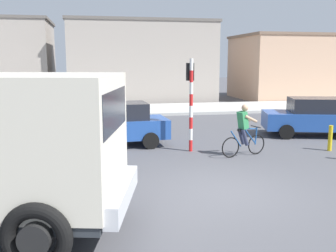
{
  "coord_description": "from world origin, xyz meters",
  "views": [
    {
      "loc": [
        -3.0,
        -8.67,
        3.14
      ],
      "look_at": [
        -0.78,
        2.5,
        1.2
      ],
      "focal_mm": 41.35,
      "sensor_mm": 36.0,
      "label": 1
    }
  ],
  "objects_px": {
    "car_red_near": "(114,124)",
    "car_far_side": "(314,117)",
    "cyclist": "(244,130)",
    "traffic_light_pole": "(191,92)",
    "bollard_far": "(330,138)",
    "pedestrian_near_kerb": "(48,109)"
  },
  "relations": [
    {
      "from": "car_red_near",
      "to": "car_far_side",
      "type": "bearing_deg",
      "value": 2.19
    },
    {
      "from": "car_red_near",
      "to": "car_far_side",
      "type": "distance_m",
      "value": 8.34
    },
    {
      "from": "car_red_near",
      "to": "pedestrian_near_kerb",
      "type": "xyz_separation_m",
      "value": [
        -2.82,
        4.97,
        0.03
      ]
    },
    {
      "from": "bollard_far",
      "to": "traffic_light_pole",
      "type": "bearing_deg",
      "value": 168.62
    },
    {
      "from": "bollard_far",
      "to": "cyclist",
      "type": "bearing_deg",
      "value": -177.93
    },
    {
      "from": "cyclist",
      "to": "pedestrian_near_kerb",
      "type": "height_order",
      "value": "cyclist"
    },
    {
      "from": "cyclist",
      "to": "pedestrian_near_kerb",
      "type": "xyz_separation_m",
      "value": [
        -6.92,
        7.37,
        -0.02
      ]
    },
    {
      "from": "traffic_light_pole",
      "to": "pedestrian_near_kerb",
      "type": "xyz_separation_m",
      "value": [
        -5.39,
        6.29,
        -1.22
      ]
    },
    {
      "from": "traffic_light_pole",
      "to": "car_red_near",
      "type": "distance_m",
      "value": 3.15
    },
    {
      "from": "pedestrian_near_kerb",
      "to": "traffic_light_pole",
      "type": "bearing_deg",
      "value": -49.42
    },
    {
      "from": "traffic_light_pole",
      "to": "bollard_far",
      "type": "height_order",
      "value": "traffic_light_pole"
    },
    {
      "from": "cyclist",
      "to": "traffic_light_pole",
      "type": "bearing_deg",
      "value": 144.76
    },
    {
      "from": "cyclist",
      "to": "car_far_side",
      "type": "xyz_separation_m",
      "value": [
        4.23,
        2.73,
        -0.05
      ]
    },
    {
      "from": "cyclist",
      "to": "car_far_side",
      "type": "distance_m",
      "value": 5.03
    },
    {
      "from": "pedestrian_near_kerb",
      "to": "car_red_near",
      "type": "bearing_deg",
      "value": -60.41
    },
    {
      "from": "cyclist",
      "to": "traffic_light_pole",
      "type": "xyz_separation_m",
      "value": [
        -1.54,
        1.09,
        1.2
      ]
    },
    {
      "from": "car_far_side",
      "to": "car_red_near",
      "type": "bearing_deg",
      "value": -177.81
    },
    {
      "from": "traffic_light_pole",
      "to": "pedestrian_near_kerb",
      "type": "distance_m",
      "value": 8.37
    },
    {
      "from": "traffic_light_pole",
      "to": "pedestrian_near_kerb",
      "type": "height_order",
      "value": "traffic_light_pole"
    },
    {
      "from": "cyclist",
      "to": "bollard_far",
      "type": "relative_size",
      "value": 1.91
    },
    {
      "from": "traffic_light_pole",
      "to": "car_far_side",
      "type": "height_order",
      "value": "traffic_light_pole"
    },
    {
      "from": "cyclist",
      "to": "bollard_far",
      "type": "distance_m",
      "value": 3.3
    }
  ]
}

